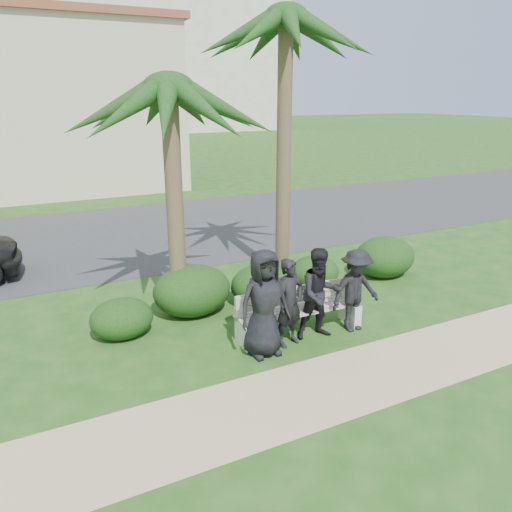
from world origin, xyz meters
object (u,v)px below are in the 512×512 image
at_px(palm_left, 169,90).
at_px(man_a, 264,303).
at_px(park_bench, 299,314).
at_px(man_c, 320,294).
at_px(palm_right, 286,21).
at_px(man_d, 356,290).
at_px(man_b, 290,303).

bearing_deg(palm_left, man_a, -72.21).
distance_m(park_bench, man_a, 1.12).
relative_size(man_c, palm_left, 0.32).
xyz_separation_m(park_bench, palm_left, (-1.62, 1.84, 3.82)).
relative_size(park_bench, man_a, 1.29).
bearing_deg(man_c, man_a, -166.44).
bearing_deg(palm_right, man_d, -94.40).
xyz_separation_m(man_b, palm_left, (-1.25, 2.13, 3.41)).
bearing_deg(palm_left, man_d, -40.19).
bearing_deg(man_d, man_c, 174.25).
xyz_separation_m(man_d, palm_left, (-2.59, 2.18, 3.41)).
bearing_deg(park_bench, palm_right, 68.52).
bearing_deg(man_a, palm_right, 54.97).
height_order(park_bench, man_b, man_b).
relative_size(man_b, palm_left, 0.30).
distance_m(man_a, man_b, 0.56).
height_order(man_a, palm_right, palm_right).
bearing_deg(palm_right, man_b, -117.74).
xyz_separation_m(man_a, palm_left, (-0.71, 2.21, 3.28)).
xyz_separation_m(palm_left, palm_right, (2.82, 0.86, 1.35)).
height_order(man_a, man_c, man_a).
bearing_deg(man_d, palm_right, 84.59).
distance_m(man_a, man_c, 1.16).
distance_m(man_b, palm_left, 4.21).
distance_m(man_a, palm_right, 5.94).
xyz_separation_m(man_c, palm_right, (0.96, 2.98, 4.71)).
bearing_deg(man_d, man_a, 179.86).
height_order(man_a, palm_left, palm_left).
relative_size(park_bench, man_b, 1.51).
bearing_deg(palm_right, park_bench, -113.98).
bearing_deg(man_c, man_b, -170.67).
bearing_deg(man_d, man_b, 176.49).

